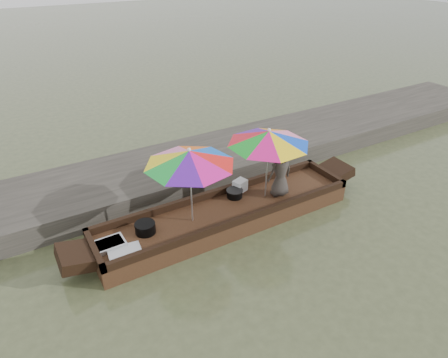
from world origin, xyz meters
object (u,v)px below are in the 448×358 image
supply_bag (240,186)px  vendor (280,172)px  boat_hull (226,216)px  umbrella_stern (267,164)px  tray_scallop (125,252)px  cooking_pot (145,228)px  umbrella_bow (191,186)px  tray_crayfish (109,245)px  charcoal_grill (235,194)px

supply_bag → vendor: bearing=-40.5°
boat_hull → umbrella_stern: 1.35m
tray_scallop → cooking_pot: bearing=36.6°
tray_scallop → vendor: vendor is taller
umbrella_bow → umbrella_stern: size_ratio=1.00×
boat_hull → vendor: 1.44m
cooking_pot → vendor: size_ratio=0.35×
tray_scallop → boat_hull: bearing=7.4°
umbrella_bow → tray_crayfish: bearing=178.6°
cooking_pot → umbrella_stern: bearing=-2.2°
umbrella_stern → vendor: bearing=-18.2°
tray_scallop → charcoal_grill: 2.66m
vendor → umbrella_bow: (-2.02, 0.09, 0.23)m
tray_scallop → umbrella_stern: size_ratio=0.34×
boat_hull → cooking_pot: cooking_pot is taller
tray_crayfish → supply_bag: 3.03m
vendor → umbrella_stern: 0.38m
boat_hull → umbrella_stern: bearing=0.0°
tray_crayfish → charcoal_grill: bearing=5.4°
cooking_pot → tray_scallop: cooking_pot is taller
charcoal_grill → vendor: vendor is taller
umbrella_bow → tray_scallop: bearing=-168.7°
boat_hull → tray_scallop: size_ratio=9.65×
umbrella_bow → umbrella_stern: 1.73m
boat_hull → tray_scallop: tray_scallop is taller
tray_scallop → supply_bag: size_ratio=2.01×
tray_crayfish → charcoal_grill: size_ratio=1.69×
boat_hull → vendor: vendor is taller
tray_crayfish → umbrella_bow: 1.78m
tray_scallop → supply_bag: supply_bag is taller
tray_crayfish → tray_scallop: 0.37m
tray_crayfish → tray_scallop: bearing=-61.1°
tray_scallop → supply_bag: bearing=14.7°
supply_bag → umbrella_bow: 1.59m
vendor → cooking_pot: bearing=-0.5°
charcoal_grill → tray_scallop: bearing=-167.2°
tray_scallop → vendor: (3.46, 0.19, 0.52)m
charcoal_grill → tray_crayfish: bearing=-174.6°
tray_scallop → tray_crayfish: bearing=118.9°
boat_hull → umbrella_stern: (0.96, 0.00, 0.95)m
boat_hull → umbrella_bow: bearing=180.0°
cooking_pot → tray_crayfish: cooking_pot is taller
tray_scallop → umbrella_stern: bearing=5.2°
tray_scallop → umbrella_stern: 3.27m
charcoal_grill → cooking_pot: bearing=-174.5°
tray_crayfish → supply_bag: supply_bag is taller
cooking_pot → vendor: (2.93, -0.20, 0.45)m
supply_bag → tray_crayfish: bearing=-172.2°
tray_scallop → charcoal_grill: size_ratio=1.69×
boat_hull → tray_scallop: 2.24m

